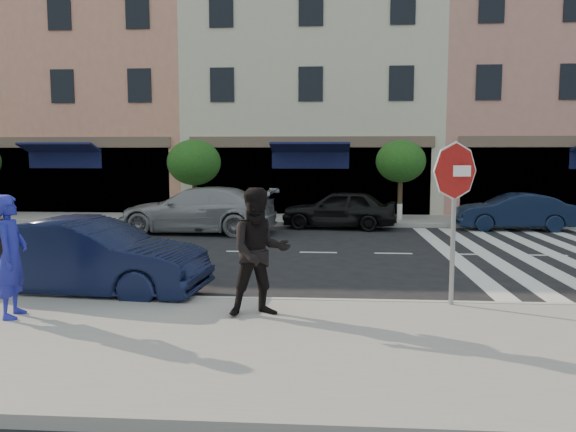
% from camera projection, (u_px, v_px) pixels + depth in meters
% --- Properties ---
extents(ground, '(120.00, 120.00, 0.00)m').
position_uv_depth(ground, '(314.00, 287.00, 11.12)').
color(ground, black).
rests_on(ground, ground).
extents(sidewalk_near, '(60.00, 4.50, 0.15)m').
position_uv_depth(sidewalk_near, '(307.00, 348.00, 7.39)').
color(sidewalk_near, gray).
rests_on(sidewalk_near, ground).
extents(sidewalk_far, '(60.00, 3.00, 0.15)m').
position_uv_depth(sidewalk_far, '(322.00, 220.00, 22.02)').
color(sidewalk_far, gray).
rests_on(sidewalk_far, ground).
extents(building_west_mid, '(10.00, 9.00, 14.00)m').
position_uv_depth(building_west_mid, '(104.00, 67.00, 28.01)').
color(building_west_mid, tan).
rests_on(building_west_mid, ground).
extents(building_centre, '(11.00, 9.00, 11.00)m').
position_uv_depth(building_centre, '(314.00, 96.00, 27.41)').
color(building_centre, beige).
rests_on(building_centre, ground).
extents(building_east_mid, '(13.00, 9.00, 13.00)m').
position_uv_depth(building_east_mid, '(568.00, 72.00, 26.44)').
color(building_east_mid, tan).
rests_on(building_east_mid, ground).
extents(street_tree_wb, '(2.10, 2.10, 3.06)m').
position_uv_depth(street_tree_wb, '(194.00, 163.00, 21.94)').
color(street_tree_wb, '#473323').
rests_on(street_tree_wb, sidewalk_far).
extents(street_tree_c, '(1.90, 1.90, 3.04)m').
position_uv_depth(street_tree_c, '(401.00, 162.00, 21.36)').
color(street_tree_c, '#473323').
rests_on(street_tree_c, sidewalk_far).
extents(stop_sign, '(0.93, 0.22, 2.68)m').
position_uv_depth(stop_sign, '(455.00, 188.00, 9.07)').
color(stop_sign, gray).
rests_on(stop_sign, sidewalk_near).
extents(photographer, '(0.56, 0.75, 1.87)m').
position_uv_depth(photographer, '(11.00, 256.00, 8.50)').
color(photographer, '#212699').
rests_on(photographer, sidewalk_near).
extents(walker, '(1.15, 1.01, 1.97)m').
position_uv_depth(walker, '(259.00, 252.00, 8.57)').
color(walker, black).
rests_on(walker, sidewalk_near).
extents(car_near_mid, '(4.54, 1.94, 1.45)m').
position_uv_depth(car_near_mid, '(87.00, 258.00, 10.35)').
color(car_near_mid, black).
rests_on(car_near_mid, ground).
extents(car_far_left, '(5.48, 2.57, 1.55)m').
position_uv_depth(car_far_left, '(197.00, 210.00, 18.87)').
color(car_far_left, gray).
rests_on(car_far_left, ground).
extents(car_far_mid, '(4.25, 2.16, 1.39)m').
position_uv_depth(car_far_mid, '(339.00, 209.00, 20.02)').
color(car_far_mid, black).
rests_on(car_far_mid, ground).
extents(car_far_right, '(3.95, 1.46, 1.29)m').
position_uv_depth(car_far_right, '(513.00, 212.00, 19.59)').
color(car_far_right, black).
rests_on(car_far_right, ground).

